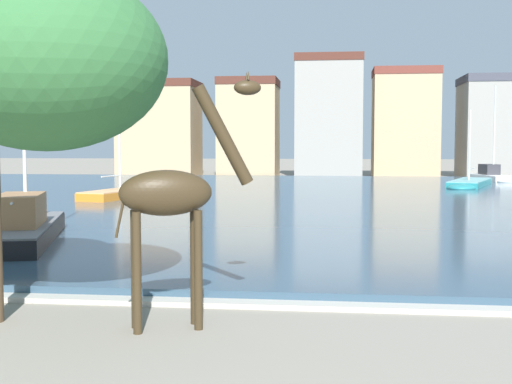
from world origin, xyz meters
The scene contains 12 objects.
harbor_water centered at (0.00, 36.70, 0.14)m, with size 90.29×53.82×0.29m, color #334C60.
quay_edge_coping centered at (0.00, 9.54, 0.06)m, with size 90.29×0.50×0.12m, color #ADA89E.
giraffe_statue centered at (-1.88, 7.71, 2.52)m, with size 2.74×1.44×4.94m.
sailboat_orange centered at (-11.60, 34.59, 0.42)m, with size 3.27×6.70×6.41m.
sailboat_black centered at (-9.30, 17.03, 0.63)m, with size 4.37×9.16×8.16m.
sailboat_white centered at (14.97, 56.07, 0.59)m, with size 3.00×6.42×8.56m.
sailboat_teal centered at (11.32, 47.98, 0.38)m, with size 5.14×9.50×6.09m.
townhouse_narrow_midrow centered at (-17.62, 66.72, 5.14)m, with size 8.30×6.57×10.24m.
townhouse_wide_warehouse centered at (-7.93, 66.94, 5.21)m, with size 6.24×6.49×10.39m.
townhouse_tall_gabled centered at (0.55, 65.98, 6.33)m, with size 6.97×5.32×12.62m.
townhouse_corner_house centered at (8.57, 68.26, 5.72)m, with size 6.85×5.66×11.42m.
townhouse_end_terrace centered at (17.58, 67.91, 5.26)m, with size 6.69×7.33×10.48m.
Camera 1 is at (1.14, -4.78, 3.55)m, focal length 47.36 mm.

